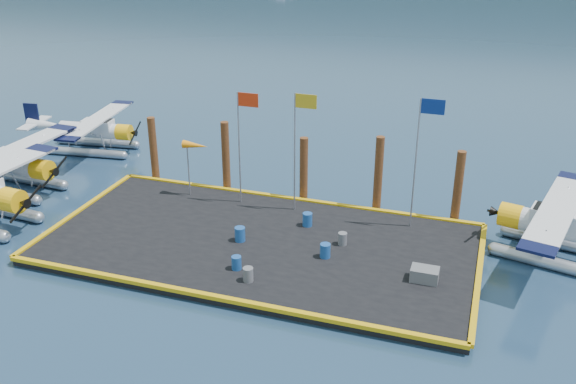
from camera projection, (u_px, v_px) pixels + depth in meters
name	position (u px, v px, depth m)	size (l,w,h in m)	color
ground	(260.00, 248.00, 30.38)	(4000.00, 4000.00, 0.00)	#19304D
dock	(260.00, 245.00, 30.30)	(20.00, 10.00, 0.40)	black
dock_bumpers	(259.00, 239.00, 30.18)	(20.25, 10.25, 0.18)	#D19F0C
seaplane_b	(9.00, 167.00, 35.96)	(8.53, 9.41, 3.34)	#989DA6
seaplane_c	(94.00, 132.00, 41.78)	(7.76, 8.56, 3.03)	#989DA6
seaplane_d	(563.00, 231.00, 28.86)	(8.71, 9.45, 3.35)	#989DA6
drum_0	(240.00, 234.00, 30.10)	(0.49, 0.49, 0.69)	navy
drum_1	(236.00, 263.00, 27.78)	(0.43, 0.43, 0.61)	navy
drum_2	(325.00, 251.00, 28.71)	(0.47, 0.47, 0.66)	navy
drum_3	(248.00, 274.00, 26.89)	(0.44, 0.44, 0.62)	#58585D
drum_4	(342.00, 239.00, 29.80)	(0.42, 0.42, 0.59)	#58585D
drum_5	(307.00, 219.00, 31.53)	(0.48, 0.48, 0.67)	navy
crate	(425.00, 274.00, 26.94)	(1.16, 0.77, 0.58)	#58585D
flagpole_red	(242.00, 131.00, 32.53)	(1.14, 0.08, 6.00)	#92929A
flagpole_yellow	(299.00, 135.00, 31.62)	(1.14, 0.08, 6.20)	#92929A
flagpole_blue	(421.00, 145.00, 29.82)	(1.14, 0.08, 6.50)	#92929A
windsock	(195.00, 147.00, 33.79)	(1.40, 0.44, 3.12)	#92929A
piling_0	(154.00, 151.00, 36.68)	(0.44, 0.44, 4.00)	#442813
piling_1	(226.00, 158.00, 35.35)	(0.44, 0.44, 4.20)	#442813
piling_2	(304.00, 172.00, 34.13)	(0.44, 0.44, 3.80)	#442813
piling_3	(378.00, 176.00, 32.87)	(0.44, 0.44, 4.30)	#442813
piling_4	(458.00, 189.00, 31.78)	(0.44, 0.44, 4.00)	#442813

